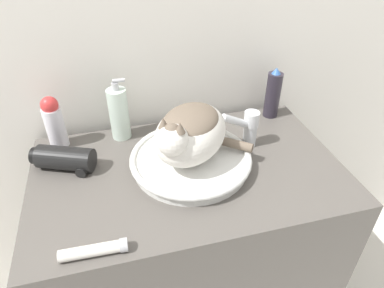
% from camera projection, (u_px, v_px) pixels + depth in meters
% --- Properties ---
extents(wall_back, '(8.00, 0.05, 2.40)m').
position_uv_depth(wall_back, '(161.00, 12.00, 1.09)').
color(wall_back, silver).
rests_on(wall_back, ground_plane).
extents(vanity_counter, '(0.94, 0.57, 0.82)m').
position_uv_depth(vanity_counter, '(189.00, 253.00, 1.29)').
color(vanity_counter, '#56514C').
rests_on(vanity_counter, ground_plane).
extents(sink_basin, '(0.37, 0.37, 0.04)m').
position_uv_depth(sink_basin, '(191.00, 160.00, 1.05)').
color(sink_basin, silver).
rests_on(sink_basin, vanity_counter).
extents(cat, '(0.35, 0.32, 0.18)m').
position_uv_depth(cat, '(190.00, 132.00, 0.98)').
color(cat, silver).
rests_on(cat, sink_basin).
extents(faucet, '(0.14, 0.07, 0.15)m').
position_uv_depth(faucet, '(248.00, 127.00, 1.10)').
color(faucet, silver).
rests_on(faucet, vanity_counter).
extents(hairspray_can_black, '(0.05, 0.05, 0.19)m').
position_uv_depth(hairspray_can_black, '(273.00, 94.00, 1.25)').
color(hairspray_can_black, '#28232D').
rests_on(hairspray_can_black, vanity_counter).
extents(lotion_bottle_white, '(0.06, 0.06, 0.18)m').
position_uv_depth(lotion_bottle_white, '(54.00, 122.00, 1.09)').
color(lotion_bottle_white, silver).
rests_on(lotion_bottle_white, vanity_counter).
extents(soap_pump_bottle, '(0.06, 0.06, 0.22)m').
position_uv_depth(soap_pump_bottle, '(119.00, 113.00, 1.14)').
color(soap_pump_bottle, silver).
rests_on(soap_pump_bottle, vanity_counter).
extents(cream_tube, '(0.16, 0.04, 0.03)m').
position_uv_depth(cream_tube, '(95.00, 250.00, 0.79)').
color(cream_tube, silver).
rests_on(cream_tube, vanity_counter).
extents(hair_dryer, '(0.20, 0.13, 0.07)m').
position_uv_depth(hair_dryer, '(66.00, 159.00, 1.03)').
color(hair_dryer, black).
rests_on(hair_dryer, vanity_counter).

